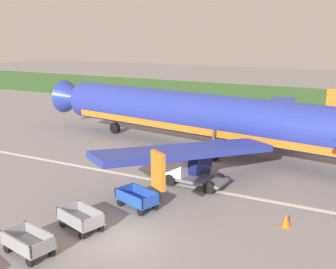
# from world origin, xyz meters

# --- Properties ---
(ground_plane) EXTENTS (220.00, 220.00, 0.00)m
(ground_plane) POSITION_xyz_m (0.00, 0.00, 0.00)
(ground_plane) COLOR gray
(grass_strip) EXTENTS (220.00, 28.00, 0.06)m
(grass_strip) POSITION_xyz_m (0.00, 51.66, 0.03)
(grass_strip) COLOR #3D7033
(grass_strip) RESTS_ON ground
(apron_stripe) EXTENTS (120.00, 0.36, 0.01)m
(apron_stripe) POSITION_xyz_m (0.00, 8.29, 0.01)
(apron_stripe) COLOR silver
(apron_stripe) RESTS_ON ground
(airplane) EXTENTS (37.60, 30.32, 11.34)m
(airplane) POSITION_xyz_m (-2.09, 16.89, 3.05)
(airplane) COLOR #28389E
(airplane) RESTS_ON ground
(baggage_cart_second_in_row) EXTENTS (3.63, 1.87, 1.07)m
(baggage_cart_second_in_row) POSITION_xyz_m (-3.07, -3.21, 0.60)
(baggage_cart_second_in_row) COLOR gray
(baggage_cart_second_in_row) RESTS_ON ground
(baggage_cart_third_in_row) EXTENTS (3.61, 2.08, 1.07)m
(baggage_cart_third_in_row) POSITION_xyz_m (-2.59, -0.05, 0.60)
(baggage_cart_third_in_row) COLOR gray
(baggage_cart_third_in_row) RESTS_ON ground
(baggage_cart_fourth_in_row) EXTENTS (3.60, 2.12, 1.07)m
(baggage_cart_fourth_in_row) POSITION_xyz_m (-1.42, 3.64, 0.60)
(baggage_cart_fourth_in_row) COLOR #234CB2
(baggage_cart_fourth_in_row) RESTS_ON ground
(service_truck_beside_carts) EXTENTS (4.46, 2.18, 2.10)m
(service_truck_beside_carts) POSITION_xyz_m (-0.89, 8.69, 1.10)
(service_truck_beside_carts) COLOR slate
(service_truck_beside_carts) RESTS_ON ground
(traffic_cone_near_plane) EXTENTS (0.46, 0.46, 0.61)m
(traffic_cone_near_plane) POSITION_xyz_m (0.79, 9.03, 0.31)
(traffic_cone_near_plane) COLOR orange
(traffic_cone_near_plane) RESTS_ON ground
(traffic_cone_mid_apron) EXTENTS (0.52, 0.52, 0.68)m
(traffic_cone_mid_apron) POSITION_xyz_m (6.86, 5.25, 0.34)
(traffic_cone_mid_apron) COLOR orange
(traffic_cone_mid_apron) RESTS_ON ground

